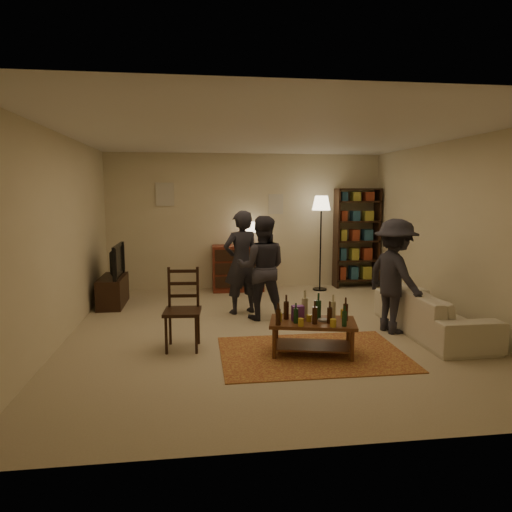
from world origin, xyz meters
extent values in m
plane|color=#C6B793|center=(0.00, 0.00, 0.00)|extent=(6.00, 6.00, 0.00)
plane|color=beige|center=(0.00, 3.00, 1.35)|extent=(5.50, 0.00, 5.50)
plane|color=beige|center=(-2.75, 0.00, 1.35)|extent=(0.00, 6.00, 6.00)
plane|color=beige|center=(2.75, 0.00, 1.35)|extent=(0.00, 6.00, 6.00)
plane|color=beige|center=(0.00, -3.00, 1.35)|extent=(5.50, 0.00, 5.50)
plane|color=white|center=(0.00, 0.00, 2.70)|extent=(6.00, 6.00, 0.00)
cube|color=beige|center=(-1.60, 2.98, 1.90)|extent=(0.35, 0.03, 0.45)
cube|color=beige|center=(0.60, 2.98, 1.70)|extent=(0.30, 0.03, 0.40)
cube|color=maroon|center=(0.36, -1.01, 0.01)|extent=(2.20, 1.50, 0.01)
cube|color=brown|center=(0.36, -1.01, 0.39)|extent=(1.11, 0.77, 0.04)
cube|color=brown|center=(0.36, -1.01, 0.11)|extent=(0.99, 0.65, 0.02)
cylinder|color=brown|center=(-0.13, -1.11, 0.19)|extent=(0.05, 0.05, 0.37)
cylinder|color=brown|center=(0.74, -1.32, 0.19)|extent=(0.05, 0.05, 0.37)
cylinder|color=brown|center=(-0.03, -0.69, 0.19)|extent=(0.05, 0.05, 0.37)
cylinder|color=brown|center=(0.84, -0.90, 0.19)|extent=(0.05, 0.05, 0.37)
cylinder|color=gold|center=(-0.05, -0.96, 0.46)|extent=(0.07, 0.07, 0.10)
cylinder|color=gold|center=(0.17, -1.20, 0.46)|extent=(0.07, 0.07, 0.09)
cylinder|color=gold|center=(0.45, -0.84, 0.47)|extent=(0.07, 0.07, 0.11)
cylinder|color=gold|center=(0.52, -1.27, 0.46)|extent=(0.07, 0.07, 0.09)
cylinder|color=gold|center=(0.77, -0.91, 0.46)|extent=(0.07, 0.07, 0.10)
cylinder|color=gold|center=(0.31, -1.02, 0.45)|extent=(0.06, 0.06, 0.08)
cube|color=#6C3490|center=(0.18, -0.95, 0.50)|extent=(0.15, 0.10, 0.18)
cylinder|color=gray|center=(0.47, -1.05, 0.43)|extent=(0.12, 0.12, 0.03)
cube|color=black|center=(-1.19, -0.61, 0.48)|extent=(0.48, 0.48, 0.04)
cylinder|color=black|center=(-1.39, -0.78, 0.23)|extent=(0.04, 0.04, 0.47)
cylinder|color=black|center=(-1.03, -0.80, 0.23)|extent=(0.04, 0.04, 0.47)
cylinder|color=black|center=(-1.36, -0.42, 0.23)|extent=(0.04, 0.04, 0.47)
cylinder|color=black|center=(-1.00, -0.44, 0.23)|extent=(0.04, 0.04, 0.47)
cube|color=black|center=(-1.18, -0.43, 0.76)|extent=(0.36, 0.06, 0.53)
cube|color=black|center=(-2.45, 1.80, 0.25)|extent=(0.40, 1.00, 0.50)
imported|color=black|center=(-2.43, 1.80, 0.78)|extent=(0.13, 0.97, 0.56)
cube|color=maroon|center=(-0.20, 2.72, 0.45)|extent=(1.00, 0.48, 0.90)
cube|color=black|center=(-0.20, 2.47, 0.22)|extent=(0.92, 0.02, 0.22)
cube|color=black|center=(-0.20, 2.47, 0.48)|extent=(0.92, 0.02, 0.22)
cube|color=black|center=(-0.20, 2.47, 0.74)|extent=(0.92, 0.02, 0.22)
cylinder|color=black|center=(0.05, 2.72, 0.92)|extent=(0.12, 0.12, 0.04)
cylinder|color=black|center=(0.05, 2.72, 1.05)|extent=(0.02, 0.02, 0.22)
cone|color=#FFE5B2|center=(0.05, 2.72, 1.26)|extent=(0.26, 0.26, 0.20)
cube|color=black|center=(1.82, 2.78, 1.00)|extent=(0.04, 0.34, 2.00)
cube|color=black|center=(2.68, 2.78, 1.00)|extent=(0.04, 0.34, 2.00)
cube|color=black|center=(2.25, 2.78, 0.15)|extent=(0.90, 0.34, 0.03)
cube|color=black|center=(2.25, 2.78, 0.55)|extent=(0.90, 0.34, 0.03)
cube|color=black|center=(2.25, 2.78, 0.95)|extent=(0.90, 0.34, 0.03)
cube|color=black|center=(2.25, 2.78, 1.35)|extent=(0.90, 0.34, 0.03)
cube|color=black|center=(2.25, 2.78, 1.75)|extent=(0.90, 0.34, 0.03)
cube|color=black|center=(2.25, 2.78, 2.00)|extent=(0.90, 0.34, 0.03)
cube|color=maroon|center=(1.95, 2.78, 0.29)|extent=(0.12, 0.22, 0.26)
cube|color=#23506B|center=(2.20, 2.78, 0.29)|extent=(0.15, 0.22, 0.26)
cube|color=#A8A438|center=(2.47, 2.78, 0.29)|extent=(0.18, 0.22, 0.26)
cube|color=#23506B|center=(1.95, 2.78, 0.69)|extent=(0.12, 0.22, 0.24)
cube|color=#A8A438|center=(2.20, 2.78, 0.69)|extent=(0.15, 0.22, 0.24)
cube|color=maroon|center=(2.47, 2.78, 0.69)|extent=(0.18, 0.22, 0.24)
cube|color=#A8A438|center=(1.95, 2.78, 1.07)|extent=(0.12, 0.22, 0.22)
cube|color=maroon|center=(2.20, 2.78, 1.07)|extent=(0.15, 0.22, 0.22)
cube|color=#23506B|center=(2.47, 2.78, 1.07)|extent=(0.18, 0.22, 0.22)
cube|color=maroon|center=(1.95, 2.78, 1.47)|extent=(0.12, 0.22, 0.20)
cube|color=#23506B|center=(2.20, 2.78, 1.47)|extent=(0.15, 0.22, 0.20)
cube|color=#A8A438|center=(2.47, 2.78, 1.47)|extent=(0.18, 0.22, 0.20)
cube|color=#23506B|center=(1.95, 2.78, 1.85)|extent=(0.12, 0.22, 0.18)
cube|color=#A8A438|center=(2.20, 2.78, 1.85)|extent=(0.15, 0.22, 0.18)
cube|color=maroon|center=(2.47, 2.78, 1.85)|extent=(0.18, 0.22, 0.18)
cylinder|color=black|center=(1.43, 2.54, 0.01)|extent=(0.28, 0.28, 0.03)
cylinder|color=black|center=(1.43, 2.54, 0.84)|extent=(0.03, 0.03, 1.68)
cone|color=#FFE5B2|center=(1.43, 2.54, 1.73)|extent=(0.36, 0.36, 0.28)
imported|color=beige|center=(2.20, -0.40, 0.30)|extent=(0.81, 2.08, 0.61)
imported|color=#232229|center=(-0.30, 1.01, 0.83)|extent=(0.70, 0.57, 1.65)
imported|color=#2B2A32|center=(-0.02, 0.64, 0.79)|extent=(0.86, 0.72, 1.59)
imported|color=#25242C|center=(1.70, -0.28, 0.79)|extent=(0.83, 1.14, 1.58)
camera|label=1|loc=(-1.01, -6.16, 1.93)|focal=32.00mm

